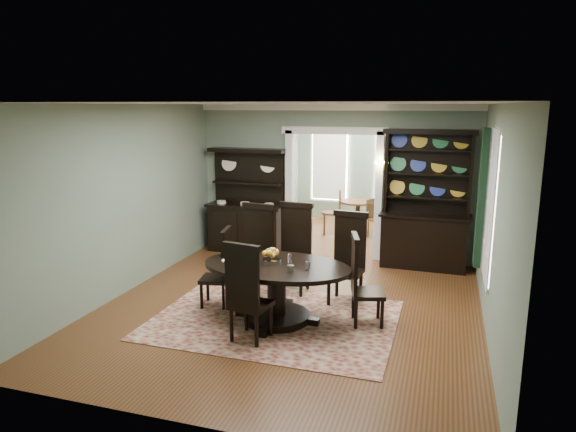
{
  "coord_description": "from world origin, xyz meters",
  "views": [
    {
      "loc": [
        2.11,
        -6.88,
        2.97
      ],
      "look_at": [
        -0.2,
        0.6,
        1.28
      ],
      "focal_mm": 32.0,
      "sensor_mm": 36.0,
      "label": 1
    }
  ],
  "objects_px": {
    "parlor_table": "(358,212)",
    "dining_table": "(277,282)",
    "sideboard": "(247,216)",
    "welsh_dresser": "(425,218)"
  },
  "relations": [
    {
      "from": "dining_table",
      "to": "welsh_dresser",
      "type": "xyz_separation_m",
      "value": [
        1.84,
        3.18,
        0.35
      ]
    },
    {
      "from": "dining_table",
      "to": "parlor_table",
      "type": "bearing_deg",
      "value": 89.11
    },
    {
      "from": "dining_table",
      "to": "welsh_dresser",
      "type": "relative_size",
      "value": 0.83
    },
    {
      "from": "sideboard",
      "to": "dining_table",
      "type": "bearing_deg",
      "value": -60.25
    },
    {
      "from": "parlor_table",
      "to": "welsh_dresser",
      "type": "bearing_deg",
      "value": -53.59
    },
    {
      "from": "dining_table",
      "to": "sideboard",
      "type": "distance_m",
      "value": 3.65
    },
    {
      "from": "dining_table",
      "to": "welsh_dresser",
      "type": "bearing_deg",
      "value": 61.48
    },
    {
      "from": "parlor_table",
      "to": "dining_table",
      "type": "bearing_deg",
      "value": -92.4
    },
    {
      "from": "dining_table",
      "to": "parlor_table",
      "type": "xyz_separation_m",
      "value": [
        0.22,
        5.38,
        -0.06
      ]
    },
    {
      "from": "sideboard",
      "to": "parlor_table",
      "type": "xyz_separation_m",
      "value": [
        1.95,
        2.16,
        -0.23
      ]
    }
  ]
}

